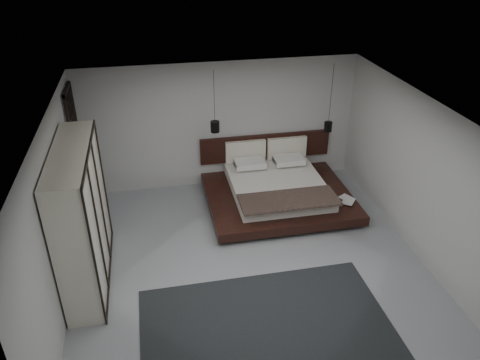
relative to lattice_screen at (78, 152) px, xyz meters
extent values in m
plane|color=#909398|center=(2.95, -2.45, -1.30)|extent=(6.00, 6.00, 0.00)
plane|color=white|center=(2.95, -2.45, 1.50)|extent=(6.00, 6.00, 0.00)
plane|color=#B5B5B2|center=(2.95, 0.55, 0.10)|extent=(6.00, 0.00, 6.00)
plane|color=#B5B5B2|center=(2.95, -5.45, 0.10)|extent=(6.00, 0.00, 6.00)
plane|color=#B5B5B2|center=(-0.05, -2.45, 0.10)|extent=(0.00, 6.00, 6.00)
plane|color=#B5B5B2|center=(5.95, -2.45, 0.10)|extent=(0.00, 6.00, 6.00)
cube|color=black|center=(0.00, 0.00, 0.00)|extent=(0.05, 0.90, 2.60)
cube|color=black|center=(3.96, -0.70, -1.26)|extent=(2.34, 1.91, 0.09)
cube|color=black|center=(3.96, -0.70, -1.12)|extent=(2.98, 2.45, 0.19)
cube|color=white|center=(3.96, -0.56, -0.91)|extent=(1.91, 2.13, 0.23)
cube|color=black|center=(3.96, -1.39, -0.76)|extent=(1.94, 0.74, 0.05)
cube|color=white|center=(3.51, 0.26, -0.73)|extent=(0.66, 0.43, 0.13)
cube|color=white|center=(4.41, 0.26, -0.73)|extent=(0.66, 0.43, 0.13)
cube|color=white|center=(3.51, 0.11, -0.67)|extent=(0.66, 0.43, 0.13)
cube|color=white|center=(4.41, 0.11, -0.67)|extent=(0.66, 0.43, 0.13)
cube|color=black|center=(3.96, 0.51, -0.49)|extent=(2.98, 0.08, 0.60)
cube|color=silver|center=(3.48, 0.42, -0.52)|extent=(0.90, 0.10, 0.50)
cube|color=silver|center=(4.44, 0.42, -0.52)|extent=(0.90, 0.10, 0.50)
imported|color=#99724C|center=(5.18, -1.23, -1.01)|extent=(0.33, 0.36, 0.03)
imported|color=#99724C|center=(5.16, -1.26, -0.98)|extent=(0.36, 0.37, 0.02)
cylinder|color=black|center=(2.74, -0.06, 0.97)|extent=(0.01, 0.01, 1.05)
cylinder|color=black|center=(2.74, -0.06, 0.33)|extent=(0.18, 0.18, 0.23)
cylinder|color=#FFE0B2|center=(2.74, -0.06, 0.24)|extent=(0.14, 0.14, 0.01)
cylinder|color=black|center=(5.18, -0.06, 0.87)|extent=(0.01, 0.01, 1.26)
cylinder|color=black|center=(5.18, -0.06, 0.13)|extent=(0.17, 0.17, 0.21)
cylinder|color=#FFE0B2|center=(5.18, -0.06, 0.05)|extent=(0.13, 0.13, 0.01)
cube|color=silver|center=(0.25, -2.26, -0.13)|extent=(0.54, 2.35, 2.35)
cube|color=black|center=(0.53, -2.26, 1.02)|extent=(0.03, 2.35, 0.06)
cube|color=black|center=(0.53, -2.26, -1.27)|extent=(0.03, 2.35, 0.06)
cube|color=black|center=(0.53, -3.43, -0.13)|extent=(0.03, 0.05, 2.35)
cube|color=black|center=(0.53, -2.65, -0.13)|extent=(0.03, 0.05, 2.35)
cube|color=black|center=(0.53, -1.87, -0.13)|extent=(0.03, 0.05, 2.35)
cube|color=black|center=(0.53, -1.08, -0.13)|extent=(0.03, 0.05, 2.35)
cube|color=black|center=(2.87, -4.15, -1.29)|extent=(3.71, 2.66, 0.02)
camera|label=1|loc=(1.49, -8.81, 3.99)|focal=35.00mm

